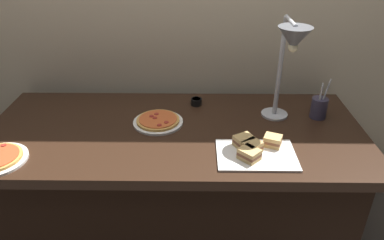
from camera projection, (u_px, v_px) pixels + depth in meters
The scene contains 8 objects.
ground_plane at pixel (178, 237), 2.20m from camera, with size 8.00×8.00×0.00m, color #4C443D.
back_wall at pixel (178, 17), 2.05m from camera, with size 4.40×0.04×2.40m, color #C6B593.
buffet_table at pixel (176, 187), 2.01m from camera, with size 1.90×0.84×0.76m.
heat_lamp at pixel (290, 49), 1.62m from camera, with size 0.15×0.33×0.53m.
pizza_plate_center at pixel (158, 121), 1.87m from camera, with size 0.26×0.26×0.03m.
sandwich_platter at pixel (255, 150), 1.62m from camera, with size 0.35×0.24×0.06m.
sauce_cup_near at pixel (196, 101), 2.05m from camera, with size 0.06×0.06×0.04m.
utensil_holder at pixel (319, 107), 1.90m from camera, with size 0.08×0.08×0.22m.
Camera 1 is at (0.11, -1.58, 1.68)m, focal length 33.93 mm.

